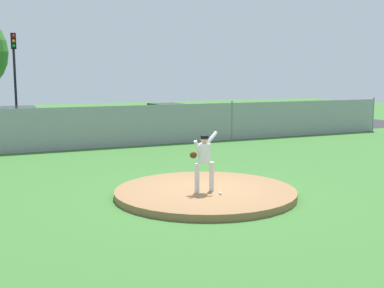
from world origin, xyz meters
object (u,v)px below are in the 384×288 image
at_px(traffic_cone_orange, 122,132).
at_px(traffic_light_near, 15,66).
at_px(pitcher_youth, 204,157).
at_px(parked_car_slate, 168,119).
at_px(baseball, 220,193).
at_px(parked_car_navy, 19,124).

relative_size(traffic_cone_orange, traffic_light_near, 0.10).
distance_m(pitcher_youth, traffic_cone_orange, 14.11).
distance_m(pitcher_youth, parked_car_slate, 15.34).
distance_m(baseball, traffic_cone_orange, 14.52).
xyz_separation_m(traffic_cone_orange, traffic_light_near, (-4.99, 4.56, 3.56)).
bearing_deg(traffic_cone_orange, parked_car_slate, 11.98).
relative_size(pitcher_youth, traffic_cone_orange, 2.96).
xyz_separation_m(pitcher_youth, parked_car_navy, (-3.39, 14.82, -0.32)).
distance_m(parked_car_navy, traffic_cone_orange, 5.32).
xyz_separation_m(parked_car_slate, parked_car_navy, (-8.15, 0.24, 0.01)).
relative_size(parked_car_slate, parked_car_navy, 0.89).
relative_size(pitcher_youth, parked_car_slate, 0.39).
height_order(pitcher_youth, traffic_cone_orange, pitcher_youth).
xyz_separation_m(pitcher_youth, parked_car_slate, (4.76, 14.58, -0.34)).
bearing_deg(pitcher_youth, parked_car_slate, 71.94).
distance_m(parked_car_slate, traffic_cone_orange, 3.04).
relative_size(baseball, parked_car_slate, 0.02).
distance_m(baseball, traffic_light_near, 19.62).
bearing_deg(parked_car_slate, traffic_cone_orange, -168.02).
bearing_deg(pitcher_youth, traffic_cone_orange, 82.55).
bearing_deg(parked_car_navy, pitcher_youth, -77.11).
relative_size(parked_car_slate, traffic_light_near, 0.74).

